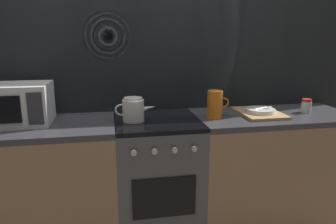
{
  "coord_description": "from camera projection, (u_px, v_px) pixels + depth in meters",
  "views": [
    {
      "loc": [
        -0.32,
        -2.14,
        1.48
      ],
      "look_at": [
        0.08,
        0.0,
        0.95
      ],
      "focal_mm": 33.64,
      "sensor_mm": 36.0,
      "label": 1
    }
  ],
  "objects": [
    {
      "name": "kettle",
      "position": [
        133.0,
        110.0,
        2.17
      ],
      "size": [
        0.28,
        0.15,
        0.17
      ],
      "color": "white",
      "rests_on": "stove_unit"
    },
    {
      "name": "pitcher",
      "position": [
        215.0,
        104.0,
        2.25
      ],
      "size": [
        0.16,
        0.11,
        0.2
      ],
      "color": "orange",
      "rests_on": "counter_right"
    },
    {
      "name": "spice_jar",
      "position": [
        306.0,
        106.0,
        2.43
      ],
      "size": [
        0.08,
        0.08,
        0.1
      ],
      "color": "silver",
      "rests_on": "counter_right"
    },
    {
      "name": "counter_right",
      "position": [
        269.0,
        169.0,
        2.5
      ],
      "size": [
        1.2,
        0.6,
        0.9
      ],
      "color": "#997251",
      "rests_on": "ground_plane"
    },
    {
      "name": "dish_pile",
      "position": [
        260.0,
        112.0,
        2.37
      ],
      "size": [
        0.3,
        0.4,
        0.06
      ],
      "color": "tan",
      "rests_on": "counter_right"
    },
    {
      "name": "back_wall",
      "position": [
        150.0,
        72.0,
        2.47
      ],
      "size": [
        3.6,
        0.05,
        2.4
      ],
      "color": "gray",
      "rests_on": "ground_plane"
    },
    {
      "name": "stove_unit",
      "position": [
        157.0,
        178.0,
        2.34
      ],
      "size": [
        0.6,
        0.63,
        0.9
      ],
      "color": "#4C4C51",
      "rests_on": "ground_plane"
    },
    {
      "name": "microwave",
      "position": [
        15.0,
        104.0,
        2.09
      ],
      "size": [
        0.46,
        0.35,
        0.27
      ],
      "color": "white",
      "rests_on": "counter_left"
    },
    {
      "name": "counter_left",
      "position": [
        29.0,
        188.0,
        2.18
      ],
      "size": [
        1.2,
        0.6,
        0.9
      ],
      "color": "#997251",
      "rests_on": "ground_plane"
    }
  ]
}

